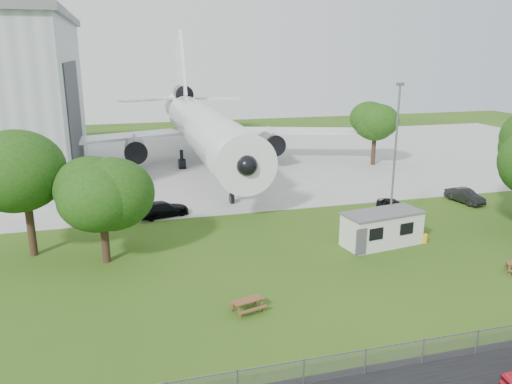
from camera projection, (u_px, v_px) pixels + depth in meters
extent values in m
plane|color=#406519|center=(324.00, 281.00, 32.29)|extent=(160.00, 160.00, 0.00)
cube|color=#B7B7B2|center=(215.00, 161.00, 67.58)|extent=(120.00, 46.00, 0.03)
cube|color=#2D3033|center=(75.00, 121.00, 56.82)|extent=(0.16, 16.00, 12.96)
cylinder|color=white|center=(204.00, 129.00, 61.98)|extent=(5.40, 34.00, 5.40)
cone|color=white|center=(240.00, 159.00, 44.34)|extent=(5.40, 5.50, 5.40)
cone|color=white|center=(182.00, 106.00, 81.27)|extent=(4.86, 9.00, 4.86)
cube|color=white|center=(101.00, 139.00, 62.11)|extent=(21.36, 10.77, 0.36)
cube|color=white|center=(290.00, 131.00, 68.45)|extent=(21.36, 10.77, 0.36)
cube|color=white|center=(181.00, 70.00, 79.73)|extent=(0.46, 9.96, 12.17)
cylinder|color=#515459|center=(135.00, 150.00, 59.93)|extent=(2.50, 4.20, 2.50)
cylinder|color=#515459|center=(270.00, 143.00, 64.24)|extent=(2.50, 4.20, 2.50)
cylinder|color=#515459|center=(183.00, 94.00, 79.80)|extent=(2.60, 4.50, 2.60)
cylinder|color=black|center=(232.00, 191.00, 48.64)|extent=(0.36, 0.36, 2.40)
cylinder|color=black|center=(182.00, 159.00, 63.26)|extent=(0.44, 0.44, 2.40)
cylinder|color=black|center=(225.00, 157.00, 64.68)|extent=(0.44, 0.44, 2.40)
cube|color=silver|center=(382.00, 229.00, 38.12)|extent=(6.31, 3.39, 2.50)
cube|color=#59595B|center=(383.00, 213.00, 37.77)|extent=(6.54, 3.62, 0.12)
cylinder|color=gold|center=(424.00, 238.00, 38.67)|extent=(0.50, 0.50, 0.70)
cube|color=gray|center=(403.00, 367.00, 23.47)|extent=(58.00, 0.04, 1.30)
cylinder|color=slate|center=(394.00, 163.00, 38.51)|extent=(0.16, 0.16, 12.00)
cylinder|color=#382619|center=(31.00, 230.00, 35.94)|extent=(0.56, 0.56, 3.79)
sphere|color=#2C5516|center=(23.00, 168.00, 34.69)|extent=(7.52, 7.52, 7.52)
cylinder|color=#382619|center=(105.00, 243.00, 34.90)|extent=(0.56, 0.56, 2.79)
sphere|color=#2C5516|center=(101.00, 196.00, 33.98)|extent=(6.78, 6.78, 6.78)
cylinder|color=#382619|center=(373.00, 153.00, 65.26)|extent=(0.56, 0.56, 3.19)
sphere|color=#2C5516|center=(375.00, 123.00, 64.21)|extent=(5.73, 5.73, 5.73)
imported|color=black|center=(393.00, 208.00, 45.11)|extent=(1.86, 4.24, 1.42)
imported|color=black|center=(465.00, 196.00, 48.95)|extent=(2.07, 4.29, 1.35)
imported|color=black|center=(163.00, 209.00, 44.78)|extent=(5.07, 3.07, 1.37)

